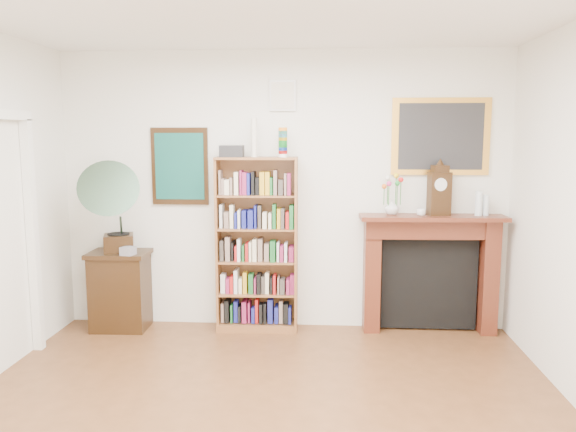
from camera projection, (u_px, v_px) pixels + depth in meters
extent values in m
cube|color=white|center=(283.00, 191.00, 5.68)|extent=(4.50, 0.01, 2.80)
cube|color=white|center=(33.00, 237.00, 5.06)|extent=(0.08, 0.08, 2.10)
cube|color=black|center=(180.00, 166.00, 5.70)|extent=(0.58, 0.03, 0.78)
cube|color=#115048|center=(179.00, 166.00, 5.68)|extent=(0.50, 0.01, 0.67)
cube|color=white|center=(283.00, 96.00, 5.53)|extent=(0.26, 0.03, 0.30)
cube|color=silver|center=(283.00, 96.00, 5.51)|extent=(0.22, 0.01, 0.26)
cube|color=gold|center=(441.00, 137.00, 5.49)|extent=(0.95, 0.03, 0.75)
cube|color=#262628|center=(441.00, 137.00, 5.47)|extent=(0.82, 0.01, 0.65)
cube|color=brown|center=(218.00, 244.00, 5.64)|extent=(0.03, 0.28, 1.75)
cube|color=brown|center=(296.00, 245.00, 5.59)|extent=(0.03, 0.28, 1.75)
cube|color=brown|center=(256.00, 158.00, 5.49)|extent=(0.81, 0.31, 0.02)
cube|color=brown|center=(258.00, 325.00, 5.73)|extent=(0.81, 0.31, 0.08)
cube|color=brown|center=(258.00, 242.00, 5.75)|extent=(0.80, 0.04, 1.75)
cube|color=brown|center=(257.00, 293.00, 5.68)|extent=(0.77, 0.29, 0.02)
cube|color=brown|center=(257.00, 261.00, 5.64)|extent=(0.77, 0.29, 0.02)
cube|color=brown|center=(257.00, 229.00, 5.59)|extent=(0.77, 0.29, 0.02)
cube|color=brown|center=(256.00, 195.00, 5.54)|extent=(0.77, 0.29, 0.02)
cube|color=black|center=(120.00, 290.00, 5.70)|extent=(0.60, 0.44, 0.80)
cube|color=#4E1B12|center=(372.00, 275.00, 5.62)|extent=(0.16, 0.21, 1.15)
cube|color=#4E1B12|center=(489.00, 277.00, 5.54)|extent=(0.16, 0.21, 1.15)
cube|color=#4E1B12|center=(431.00, 229.00, 5.51)|extent=(1.31, 0.25, 0.19)
cube|color=#4E1B12|center=(433.00, 218.00, 5.46)|extent=(1.42, 0.38, 0.04)
cube|color=black|center=(428.00, 283.00, 5.66)|extent=(0.95, 0.09, 0.92)
cube|color=black|center=(119.00, 243.00, 5.65)|extent=(0.36, 0.36, 0.17)
cylinder|color=black|center=(118.00, 234.00, 5.63)|extent=(0.27, 0.27, 0.01)
cone|color=#2F4432|center=(110.00, 198.00, 5.41)|extent=(0.76, 0.85, 0.73)
cube|color=#A3A3AF|center=(128.00, 251.00, 5.48)|extent=(0.15, 0.15, 0.08)
cube|color=black|center=(439.00, 194.00, 5.43)|extent=(0.23, 0.16, 0.42)
cylinder|color=white|center=(441.00, 185.00, 5.36)|extent=(0.12, 0.04, 0.12)
cube|color=black|center=(440.00, 169.00, 5.40)|extent=(0.17, 0.13, 0.08)
imported|color=silver|center=(392.00, 207.00, 5.51)|extent=(0.16, 0.16, 0.15)
imported|color=silver|center=(421.00, 212.00, 5.42)|extent=(0.12, 0.12, 0.07)
cylinder|color=silver|center=(479.00, 203.00, 5.42)|extent=(0.07, 0.07, 0.24)
cylinder|color=silver|center=(486.00, 205.00, 5.44)|extent=(0.06, 0.06, 0.20)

